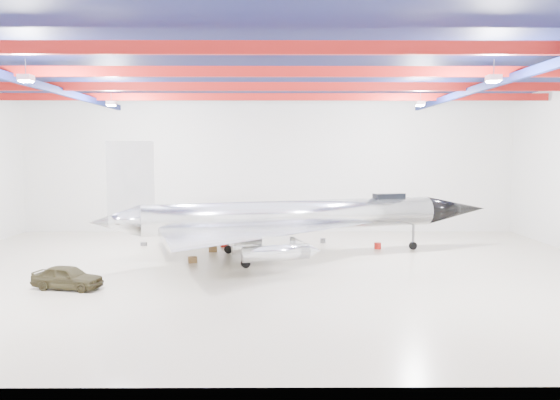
{
  "coord_description": "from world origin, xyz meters",
  "views": [
    {
      "loc": [
        0.72,
        -29.66,
        6.53
      ],
      "look_at": [
        0.89,
        2.0,
        3.76
      ],
      "focal_mm": 35.0,
      "sensor_mm": 36.0,
      "label": 1
    }
  ],
  "objects": [
    {
      "name": "floor",
      "position": [
        0.0,
        0.0,
        0.0
      ],
      "size": [
        40.0,
        40.0,
        0.0
      ],
      "primitive_type": "plane",
      "color": "beige",
      "rests_on": "ground"
    },
    {
      "name": "ceiling",
      "position": [
        0.0,
        0.0,
        11.0
      ],
      "size": [
        40.0,
        40.0,
        0.0
      ],
      "primitive_type": "plane",
      "rotation": [
        3.14,
        0.0,
        0.0
      ],
      "color": "#0A0F38",
      "rests_on": "wall_back"
    },
    {
      "name": "parts_bin",
      "position": [
        1.28,
        6.03,
        0.2
      ],
      "size": [
        0.64,
        0.54,
        0.41
      ],
      "primitive_type": "cube",
      "rotation": [
        0.0,
        0.0,
        -0.14
      ],
      "color": "olive",
      "rests_on": "floor"
    },
    {
      "name": "crate_ply",
      "position": [
        -4.3,
        2.28,
        0.18
      ],
      "size": [
        0.6,
        0.53,
        0.36
      ],
      "primitive_type": "cube",
      "rotation": [
        0.0,
        0.0,
        0.28
      ],
      "color": "olive",
      "rests_on": "floor"
    },
    {
      "name": "wall_back",
      "position": [
        0.0,
        15.0,
        5.5
      ],
      "size": [
        40.0,
        0.0,
        40.0
      ],
      "primitive_type": "plane",
      "rotation": [
        1.57,
        0.0,
        0.0
      ],
      "color": "silver",
      "rests_on": "floor"
    },
    {
      "name": "oil_barrel",
      "position": [
        -3.51,
        5.8,
        0.19
      ],
      "size": [
        0.57,
        0.47,
        0.38
      ],
      "primitive_type": "cube",
      "rotation": [
        0.0,
        0.0,
        0.07
      ],
      "color": "olive",
      "rests_on": "floor"
    },
    {
      "name": "spares_box",
      "position": [
        4.03,
        9.31,
        0.17
      ],
      "size": [
        0.42,
        0.42,
        0.34
      ],
      "primitive_type": "cylinder",
      "rotation": [
        0.0,
        0.0,
        0.1
      ],
      "color": "#59595B",
      "rests_on": "floor"
    },
    {
      "name": "jet_aircraft",
      "position": [
        1.77,
        4.08,
        2.35
      ],
      "size": [
        25.6,
        18.72,
        7.16
      ],
      "rotation": [
        0.0,
        0.0,
        0.3
      ],
      "color": "silver",
      "rests_on": "floor"
    },
    {
      "name": "ceiling_structure",
      "position": [
        0.0,
        0.0,
        10.32
      ],
      "size": [
        39.5,
        29.5,
        1.08
      ],
      "color": "maroon",
      "rests_on": "ceiling"
    },
    {
      "name": "crate_small",
      "position": [
        -8.63,
        8.14,
        0.13
      ],
      "size": [
        0.41,
        0.35,
        0.26
      ],
      "primitive_type": "cube",
      "rotation": [
        0.0,
        0.0,
        -0.15
      ],
      "color": "#59595B",
      "rests_on": "floor"
    },
    {
      "name": "jeep",
      "position": [
        -9.32,
        -3.94,
        0.57
      ],
      "size": [
        3.57,
        2.03,
        1.15
      ],
      "primitive_type": "imported",
      "rotation": [
        0.0,
        0.0,
        1.36
      ],
      "color": "#342E1A",
      "rests_on": "floor"
    },
    {
      "name": "tool_chest",
      "position": [
        7.54,
        6.84,
        0.21
      ],
      "size": [
        0.63,
        0.63,
        0.43
      ],
      "primitive_type": "cylinder",
      "rotation": [
        0.0,
        0.0,
        -0.43
      ],
      "color": "#A31610",
      "rests_on": "floor"
    },
    {
      "name": "toolbox_red",
      "position": [
        -2.96,
        7.71,
        0.16
      ],
      "size": [
        0.56,
        0.5,
        0.32
      ],
      "primitive_type": "cube",
      "rotation": [
        0.0,
        0.0,
        0.33
      ],
      "color": "#A31610",
      "rests_on": "floor"
    }
  ]
}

